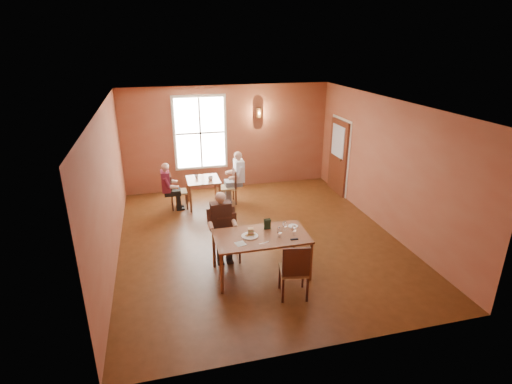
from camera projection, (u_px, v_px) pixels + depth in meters
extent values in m
cube|color=brown|center=(258.00, 239.00, 8.96)|extent=(6.00, 7.00, 0.01)
cube|color=brown|center=(228.00, 138.00, 11.58)|extent=(6.00, 0.04, 3.00)
cube|color=brown|center=(325.00, 258.00, 5.26)|extent=(6.00, 0.04, 3.00)
cube|color=brown|center=(109.00, 188.00, 7.73)|extent=(0.04, 7.00, 3.00)
cube|color=brown|center=(385.00, 165.00, 9.11)|extent=(0.04, 7.00, 3.00)
cube|color=white|center=(259.00, 104.00, 7.88)|extent=(6.00, 7.00, 0.04)
cube|color=white|center=(200.00, 133.00, 11.28)|extent=(1.36, 0.10, 1.96)
cube|color=maroon|center=(338.00, 157.00, 11.34)|extent=(0.12, 1.04, 2.10)
cylinder|color=brown|center=(259.00, 113.00, 11.45)|extent=(0.16, 0.16, 0.28)
cylinder|color=white|center=(250.00, 236.00, 7.31)|extent=(0.33, 0.33, 0.04)
cube|color=tan|center=(251.00, 232.00, 7.34)|extent=(0.11, 0.11, 0.12)
cube|color=black|center=(267.00, 224.00, 7.57)|extent=(0.13, 0.06, 0.21)
cube|color=silver|center=(264.00, 243.00, 7.09)|extent=(0.21, 0.07, 0.00)
cube|color=white|center=(240.00, 244.00, 7.06)|extent=(0.21, 0.21, 0.01)
cylinder|color=white|center=(293.00, 226.00, 7.70)|extent=(0.23, 0.23, 0.01)
cube|color=black|center=(294.00, 239.00, 7.21)|extent=(0.14, 0.05, 0.02)
imported|color=white|center=(210.00, 178.00, 10.41)|extent=(0.16, 0.16, 0.10)
imported|color=white|center=(197.00, 177.00, 10.54)|extent=(0.13, 0.13, 0.09)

